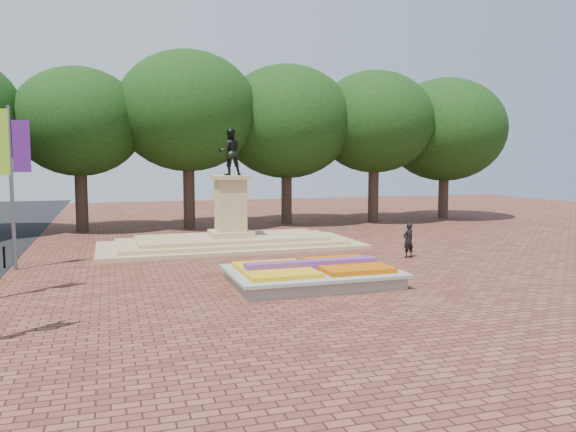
{
  "coord_description": "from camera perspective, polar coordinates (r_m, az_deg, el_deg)",
  "views": [
    {
      "loc": [
        -6.32,
        -21.77,
        4.67
      ],
      "look_at": [
        1.41,
        2.2,
        2.2
      ],
      "focal_mm": 35.0,
      "sensor_mm": 36.0,
      "label": 1
    }
  ],
  "objects": [
    {
      "name": "ground",
      "position": [
        23.15,
        -1.65,
        -6.04
      ],
      "size": [
        90.0,
        90.0,
        0.0
      ],
      "primitive_type": "plane",
      "color": "brown",
      "rests_on": "ground"
    },
    {
      "name": "flower_bed",
      "position": [
        21.52,
        2.49,
        -5.9
      ],
      "size": [
        6.3,
        4.3,
        0.91
      ],
      "color": "gray",
      "rests_on": "ground"
    },
    {
      "name": "monument",
      "position": [
        30.67,
        -5.84,
        -1.52
      ],
      "size": [
        14.0,
        6.0,
        6.4
      ],
      "color": "tan",
      "rests_on": "ground"
    },
    {
      "name": "tree_row_back",
      "position": [
        40.75,
        -5.64,
        8.39
      ],
      "size": [
        44.8,
        8.8,
        10.43
      ],
      "color": "#37281E",
      "rests_on": "ground"
    },
    {
      "name": "pedestrian",
      "position": [
        27.81,
        12.13,
        -2.42
      ],
      "size": [
        0.7,
        0.56,
        1.7
      ],
      "primitive_type": "imported",
      "rotation": [
        0.0,
        0.0,
        3.41
      ],
      "color": "black",
      "rests_on": "ground"
    }
  ]
}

